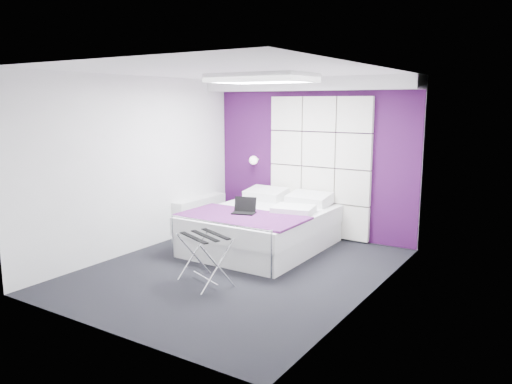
# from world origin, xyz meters

# --- Properties ---
(floor) EXTENTS (4.40, 4.40, 0.00)m
(floor) POSITION_xyz_m (0.00, 0.00, 0.00)
(floor) COLOR black
(floor) RESTS_ON ground
(ceiling) EXTENTS (4.40, 4.40, 0.00)m
(ceiling) POSITION_xyz_m (0.00, 0.00, 2.60)
(ceiling) COLOR white
(ceiling) RESTS_ON wall_back
(wall_back) EXTENTS (3.60, 0.00, 3.60)m
(wall_back) POSITION_xyz_m (0.00, 2.20, 1.30)
(wall_back) COLOR silver
(wall_back) RESTS_ON floor
(wall_left) EXTENTS (0.00, 4.40, 4.40)m
(wall_left) POSITION_xyz_m (-1.80, 0.00, 1.30)
(wall_left) COLOR silver
(wall_left) RESTS_ON floor
(wall_right) EXTENTS (0.00, 4.40, 4.40)m
(wall_right) POSITION_xyz_m (1.80, 0.00, 1.30)
(wall_right) COLOR silver
(wall_right) RESTS_ON floor
(accent_wall) EXTENTS (3.58, 0.02, 2.58)m
(accent_wall) POSITION_xyz_m (0.00, 2.19, 1.30)
(accent_wall) COLOR #3C0F41
(accent_wall) RESTS_ON wall_back
(soffit) EXTENTS (3.58, 0.50, 0.20)m
(soffit) POSITION_xyz_m (0.00, 1.95, 2.50)
(soffit) COLOR white
(soffit) RESTS_ON wall_back
(headboard) EXTENTS (1.80, 0.08, 2.30)m
(headboard) POSITION_xyz_m (0.15, 2.14, 1.17)
(headboard) COLOR silver
(headboard) RESTS_ON wall_back
(skylight) EXTENTS (1.36, 0.86, 0.12)m
(skylight) POSITION_xyz_m (0.00, 0.60, 2.55)
(skylight) COLOR white
(skylight) RESTS_ON ceiling
(wall_lamp) EXTENTS (0.15, 0.15, 0.15)m
(wall_lamp) POSITION_xyz_m (-1.05, 2.06, 1.22)
(wall_lamp) COLOR white
(wall_lamp) RESTS_ON wall_back
(radiator) EXTENTS (0.22, 1.20, 0.60)m
(radiator) POSITION_xyz_m (-1.69, 1.30, 0.30)
(radiator) COLOR white
(radiator) RESTS_ON floor
(bed) EXTENTS (1.82, 2.20, 0.77)m
(bed) POSITION_xyz_m (-0.26, 1.05, 0.33)
(bed) COLOR white
(bed) RESTS_ON floor
(nightstand) EXTENTS (0.40, 0.31, 0.04)m
(nightstand) POSITION_xyz_m (-0.83, 2.02, 0.48)
(nightstand) COLOR white
(nightstand) RESTS_ON wall_back
(luggage_rack) EXTENTS (0.62, 0.46, 0.62)m
(luggage_rack) POSITION_xyz_m (-0.05, -0.63, 0.31)
(luggage_rack) COLOR silver
(luggage_rack) RESTS_ON floor
(laptop) EXTENTS (0.33, 0.23, 0.23)m
(laptop) POSITION_xyz_m (-0.31, 0.66, 0.68)
(laptop) COLOR black
(laptop) RESTS_ON bed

